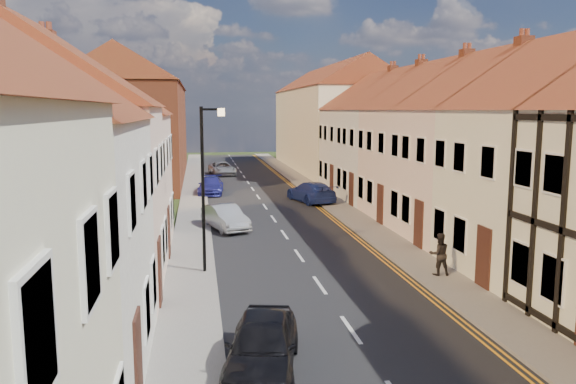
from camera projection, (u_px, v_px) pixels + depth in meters
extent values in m
cube|color=black|center=(274.00, 219.00, 31.06)|extent=(7.00, 90.00, 0.02)
cube|color=#9D948F|center=(193.00, 221.00, 30.37)|extent=(1.80, 90.00, 0.12)
cube|color=#9D948F|center=(350.00, 216.00, 31.74)|extent=(1.80, 90.00, 0.12)
cube|color=#EBE4C5|center=(569.00, 193.00, 20.46)|extent=(8.00, 5.80, 6.00)
cube|color=beige|center=(493.00, 176.00, 25.73)|extent=(8.00, 5.00, 6.00)
cube|color=#96452B|center=(523.00, 56.00, 23.12)|extent=(0.60, 0.60, 1.60)
cube|color=beige|center=(442.00, 165.00, 31.01)|extent=(8.00, 5.80, 6.00)
cube|color=#96452B|center=(466.00, 65.00, 28.01)|extent=(0.60, 0.60, 1.60)
cube|color=white|center=(407.00, 157.00, 36.28)|extent=(8.00, 5.00, 6.00)
cube|color=#96452B|center=(421.00, 73.00, 33.67)|extent=(0.60, 0.60, 1.60)
cube|color=white|center=(380.00, 151.00, 41.56)|extent=(8.00, 5.80, 6.00)
cube|color=#96452B|center=(393.00, 78.00, 38.56)|extent=(0.60, 0.60, 1.60)
cube|color=beige|center=(29.00, 205.00, 17.49)|extent=(8.00, 5.50, 6.10)
cube|color=beige|center=(70.00, 186.00, 23.18)|extent=(8.00, 6.10, 5.80)
cube|color=#96452B|center=(47.00, 53.00, 20.04)|extent=(0.60, 0.60, 1.60)
cube|color=#EBE4C5|center=(332.00, 130.00, 56.36)|extent=(8.00, 24.00, 8.00)
cube|color=#96452B|center=(136.00, 133.00, 48.56)|extent=(8.00, 24.00, 8.00)
cylinder|color=black|center=(203.00, 190.00, 20.23)|extent=(0.12, 0.12, 6.00)
cube|color=black|center=(211.00, 109.00, 19.86)|extent=(0.70, 0.08, 0.08)
cube|color=#FFD899|center=(221.00, 112.00, 19.93)|extent=(0.25, 0.15, 0.28)
imported|color=black|center=(262.00, 345.00, 12.84)|extent=(2.35, 4.16, 1.34)
imported|color=#A4A8AC|center=(225.00, 217.00, 28.32)|extent=(2.46, 4.00, 1.24)
imported|color=navy|center=(211.00, 186.00, 40.23)|extent=(2.02, 4.30, 1.21)
imported|color=#999BA0|center=(222.00, 169.00, 51.93)|extent=(2.63, 4.63, 1.22)
imported|color=black|center=(439.00, 254.00, 20.07)|extent=(0.78, 0.63, 1.54)
imported|color=navy|center=(311.00, 192.00, 36.68)|extent=(2.95, 4.98, 1.35)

